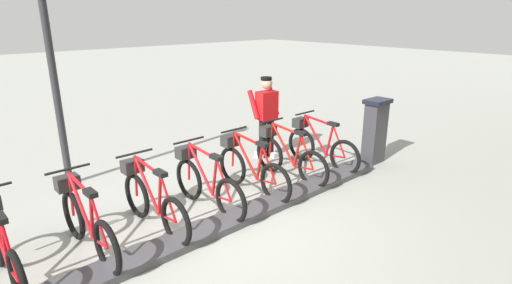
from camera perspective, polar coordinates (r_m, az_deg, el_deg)
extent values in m
plane|color=#A2A59C|center=(5.73, -5.36, -12.16)|extent=(60.00, 60.00, 0.00)
cube|color=#47474C|center=(5.70, -5.38, -11.72)|extent=(0.44, 7.02, 0.10)
cube|color=#38383D|center=(8.25, 16.47, 1.20)|extent=(0.28, 0.44, 1.20)
cube|color=#194C8C|center=(8.24, 15.80, 3.76)|extent=(0.03, 0.30, 0.40)
cube|color=black|center=(8.10, 16.87, 5.54)|extent=(0.36, 0.52, 0.08)
torus|color=black|center=(7.53, 12.48, -2.17)|extent=(0.67, 0.08, 0.67)
torus|color=black|center=(8.14, 6.45, -0.35)|extent=(0.67, 0.08, 0.67)
cylinder|color=red|center=(7.84, 8.41, 1.02)|extent=(0.60, 0.05, 0.70)
cylinder|color=red|center=(7.66, 10.38, 0.22)|extent=(0.16, 0.05, 0.61)
cylinder|color=red|center=(7.73, 8.85, 3.06)|extent=(0.69, 0.05, 0.11)
cylinder|color=red|center=(7.66, 11.17, -1.98)|extent=(0.43, 0.04, 0.09)
cylinder|color=red|center=(7.53, 11.67, 0.06)|extent=(0.33, 0.04, 0.56)
cylinder|color=red|center=(8.03, 6.69, 1.69)|extent=(0.10, 0.04, 0.62)
cube|color=black|center=(7.53, 10.88, 2.52)|extent=(0.22, 0.10, 0.06)
cylinder|color=black|center=(7.92, 6.95, 4.13)|extent=(0.04, 0.54, 0.03)
cube|color=#2D2D2D|center=(8.04, 6.29, 2.75)|extent=(0.20, 0.28, 0.18)
torus|color=black|center=(6.87, 8.11, -3.90)|extent=(0.67, 0.08, 0.67)
torus|color=black|center=(7.53, 1.93, -1.76)|extent=(0.67, 0.08, 0.67)
cylinder|color=red|center=(7.21, 3.87, -0.33)|extent=(0.60, 0.05, 0.70)
cylinder|color=red|center=(7.00, 5.89, -1.24)|extent=(0.16, 0.05, 0.61)
cylinder|color=red|center=(7.08, 4.27, 1.86)|extent=(0.69, 0.05, 0.11)
cylinder|color=red|center=(7.00, 6.76, -3.65)|extent=(0.43, 0.04, 0.09)
cylinder|color=red|center=(6.86, 7.23, -1.45)|extent=(0.33, 0.04, 0.56)
cylinder|color=red|center=(7.41, 2.12, 0.42)|extent=(0.10, 0.04, 0.62)
cube|color=black|center=(6.87, 6.35, 1.24)|extent=(0.22, 0.10, 0.06)
cylinder|color=black|center=(7.29, 2.32, 3.05)|extent=(0.04, 0.54, 0.03)
cube|color=#2D2D2D|center=(7.42, 1.70, 1.57)|extent=(0.20, 0.28, 0.18)
torus|color=black|center=(6.26, 2.82, -5.95)|extent=(0.67, 0.08, 0.67)
torus|color=black|center=(6.98, -3.34, -3.40)|extent=(0.67, 0.08, 0.67)
cylinder|color=red|center=(6.63, -1.50, -1.93)|extent=(0.60, 0.05, 0.70)
cylinder|color=red|center=(6.41, 0.53, -2.99)|extent=(0.16, 0.05, 0.61)
cylinder|color=red|center=(6.49, -1.17, 0.43)|extent=(0.69, 0.05, 0.11)
cylinder|color=red|center=(6.41, 1.46, -5.62)|extent=(0.43, 0.04, 0.09)
cylinder|color=red|center=(6.25, 1.86, -3.26)|extent=(0.33, 0.04, 0.56)
cylinder|color=red|center=(6.85, -3.23, -1.06)|extent=(0.10, 0.04, 0.62)
cube|color=black|center=(6.26, 0.91, -0.30)|extent=(0.22, 0.10, 0.06)
cylinder|color=black|center=(6.72, -3.12, 1.76)|extent=(0.04, 0.54, 0.03)
cube|color=#2D2D2D|center=(6.87, -3.68, 0.18)|extent=(0.20, 0.28, 0.18)
torus|color=black|center=(5.72, -3.58, -8.35)|extent=(0.67, 0.08, 0.67)
torus|color=black|center=(6.50, -9.48, -5.25)|extent=(0.67, 0.08, 0.67)
cylinder|color=red|center=(6.13, -7.83, -3.79)|extent=(0.60, 0.05, 0.70)
cylinder|color=red|center=(5.89, -5.89, -5.02)|extent=(0.16, 0.05, 0.61)
cylinder|color=red|center=(5.98, -7.62, -1.28)|extent=(0.69, 0.05, 0.11)
cylinder|color=red|center=(5.89, -4.90, -7.90)|extent=(0.43, 0.04, 0.09)
cylinder|color=red|center=(5.72, -4.61, -5.39)|extent=(0.33, 0.04, 0.56)
cylinder|color=red|center=(6.37, -9.47, -2.78)|extent=(0.10, 0.04, 0.62)
cube|color=black|center=(5.72, -5.63, -2.15)|extent=(0.22, 0.10, 0.06)
cylinder|color=black|center=(6.23, -9.48, 0.23)|extent=(0.04, 0.54, 0.03)
cube|color=#2D2D2D|center=(6.38, -9.93, -1.44)|extent=(0.20, 0.28, 0.18)
torus|color=black|center=(5.28, -11.27, -11.05)|extent=(0.67, 0.08, 0.67)
torus|color=black|center=(6.12, -16.52, -7.29)|extent=(0.67, 0.08, 0.67)
cylinder|color=red|center=(5.72, -15.21, -5.89)|extent=(0.60, 0.05, 0.70)
cylinder|color=red|center=(5.46, -13.47, -7.34)|extent=(0.16, 0.05, 0.61)
cylinder|color=red|center=(5.56, -15.17, -3.24)|extent=(0.69, 0.05, 0.11)
cylinder|color=red|center=(5.46, -12.46, -10.46)|extent=(0.43, 0.04, 0.09)
cylinder|color=red|center=(5.28, -12.34, -7.83)|extent=(0.33, 0.04, 0.56)
cylinder|color=red|center=(5.97, -16.65, -4.71)|extent=(0.10, 0.04, 0.62)
cube|color=black|center=(5.28, -13.40, -4.31)|extent=(0.22, 0.10, 0.06)
cylinder|color=black|center=(5.83, -16.83, -1.54)|extent=(0.04, 0.54, 0.03)
cube|color=#2D2D2D|center=(5.99, -17.11, -3.27)|extent=(0.20, 0.28, 0.18)
torus|color=black|center=(4.97, -20.32, -13.92)|extent=(0.67, 0.08, 0.67)
torus|color=black|center=(5.85, -24.43, -9.43)|extent=(0.67, 0.08, 0.67)
cylinder|color=red|center=(5.43, -23.61, -8.13)|extent=(0.60, 0.05, 0.70)
cylinder|color=red|center=(5.15, -22.24, -9.82)|extent=(0.16, 0.05, 0.61)
cylinder|color=red|center=(5.26, -23.79, -5.41)|extent=(0.69, 0.05, 0.11)
cylinder|color=red|center=(5.15, -21.25, -13.15)|extent=(0.43, 0.04, 0.09)
cylinder|color=red|center=(4.96, -21.37, -10.46)|extent=(0.33, 0.04, 0.56)
cylinder|color=red|center=(5.70, -24.72, -6.78)|extent=(0.10, 0.04, 0.62)
cube|color=black|center=(4.96, -22.43, -6.69)|extent=(0.22, 0.10, 0.06)
cylinder|color=black|center=(5.54, -25.10, -3.50)|extent=(0.04, 0.54, 0.03)
cube|color=#2D2D2D|center=(5.72, -25.16, -5.25)|extent=(0.20, 0.28, 0.18)
torus|color=black|center=(4.79, -30.56, -16.68)|extent=(0.67, 0.08, 0.67)
cylinder|color=red|center=(4.99, -31.99, -12.28)|extent=(0.16, 0.05, 0.61)
cylinder|color=red|center=(4.99, -31.09, -15.76)|extent=(0.43, 0.04, 0.09)
cylinder|color=red|center=(4.79, -31.51, -13.06)|extent=(0.33, 0.04, 0.56)
cube|color=black|center=(4.79, -32.49, -9.12)|extent=(0.22, 0.10, 0.06)
cube|color=white|center=(8.34, 0.62, -1.84)|extent=(0.27, 0.13, 0.10)
cube|color=white|center=(8.39, 2.31, -1.75)|extent=(0.27, 0.13, 0.10)
cylinder|color=black|center=(8.18, 0.95, 0.57)|extent=(0.15, 0.15, 0.82)
cylinder|color=black|center=(8.30, 2.02, 0.82)|extent=(0.15, 0.15, 0.82)
cube|color=red|center=(8.07, 1.53, 5.24)|extent=(0.29, 0.42, 0.56)
cylinder|color=red|center=(7.98, -0.37, 5.31)|extent=(0.34, 0.12, 0.57)
cylinder|color=red|center=(8.30, 2.48, 5.79)|extent=(0.34, 0.12, 0.57)
sphere|color=tan|center=(7.99, 1.55, 8.26)|extent=(0.22, 0.22, 0.22)
cylinder|color=black|center=(7.99, 1.47, 8.98)|extent=(0.22, 0.22, 0.06)
cylinder|color=#2D2D33|center=(7.36, -26.60, 7.26)|extent=(0.12, 0.12, 3.49)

